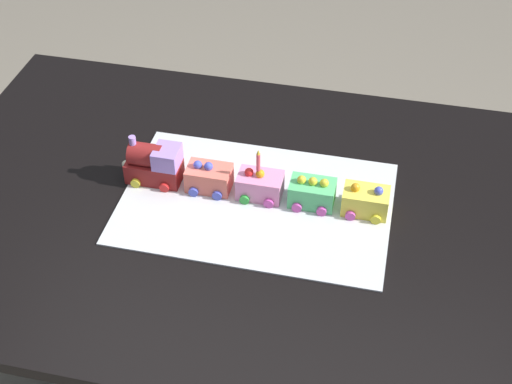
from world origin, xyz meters
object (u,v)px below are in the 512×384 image
cake_car_caboose_bubblegum (260,185)px  cake_car_tanker_mint_green (312,193)px  cake_car_hopper_coral (209,178)px  cake_car_gondola_lemon (366,201)px  birthday_candle (258,160)px  cake_locomotive (154,164)px  dining_table (227,237)px

cake_car_caboose_bubblegum → cake_car_tanker_mint_green: size_ratio=1.00×
cake_car_hopper_coral → cake_car_tanker_mint_green: same height
cake_car_gondola_lemon → birthday_candle: birthday_candle is taller
birthday_candle → cake_car_tanker_mint_green: bearing=0.0°
birthday_candle → cake_locomotive: bearing=-180.0°
cake_locomotive → cake_car_caboose_bubblegum: size_ratio=1.40×
cake_locomotive → cake_car_gondola_lemon: cake_locomotive is taller
cake_car_caboose_bubblegum → cake_car_gondola_lemon: size_ratio=1.00×
dining_table → cake_car_hopper_coral: 0.15m
cake_car_hopper_coral → cake_car_gondola_lemon: bearing=0.0°
cake_car_gondola_lemon → birthday_candle: size_ratio=1.76×
dining_table → cake_car_caboose_bubblegum: 0.16m
dining_table → cake_car_caboose_bubblegum: cake_car_caboose_bubblegum is taller
dining_table → cake_car_tanker_mint_green: size_ratio=14.00×
cake_car_hopper_coral → cake_car_gondola_lemon: same height
cake_car_hopper_coral → cake_car_tanker_mint_green: 0.24m
cake_car_tanker_mint_green → cake_car_hopper_coral: bearing=180.0°
cake_car_hopper_coral → birthday_candle: (0.11, -0.00, 0.07)m
cake_car_caboose_bubblegum → dining_table: bearing=-148.1°
cake_car_hopper_coral → cake_car_tanker_mint_green: size_ratio=1.00×
cake_car_hopper_coral → birthday_candle: birthday_candle is taller
birthday_candle → cake_car_caboose_bubblegum: bearing=0.0°
dining_table → cake_car_tanker_mint_green: bearing=12.8°
cake_locomotive → cake_car_tanker_mint_green: (0.36, 0.00, -0.02)m
dining_table → birthday_candle: (0.06, 0.04, 0.21)m
cake_car_tanker_mint_green → dining_table: bearing=-167.2°
cake_car_gondola_lemon → cake_car_tanker_mint_green: bearing=180.0°
cake_car_gondola_lemon → dining_table: bearing=-172.1°
cake_car_tanker_mint_green → cake_car_gondola_lemon: bearing=0.0°
cake_car_caboose_bubblegum → birthday_candle: birthday_candle is taller
dining_table → cake_car_hopper_coral: size_ratio=14.00×
dining_table → birthday_candle: 0.22m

